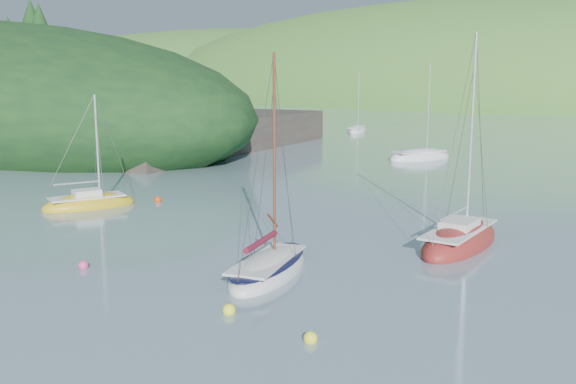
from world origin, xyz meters
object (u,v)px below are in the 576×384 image
Objects in this scene: sloop_red at (460,242)px; sailboat_yellow at (89,204)px; distant_sloop_c at (357,131)px; daysailer_white at (268,269)px; distant_sloop_a at (420,158)px.

sailboat_yellow is (-21.69, -5.50, -0.03)m from sloop_red.
distant_sloop_c reaches higher than sailboat_yellow.
sailboat_yellow is at bearing -169.59° from sloop_red.
daysailer_white is 10.04m from sloop_red.
distant_sloop_a is at bearing -67.75° from distant_sloop_c.
distant_sloop_c is at bearing 157.73° from distant_sloop_a.
distant_sloop_a is (-15.75, 27.35, -0.04)m from sloop_red.
sloop_red reaches higher than daysailer_white.
distant_sloop_a is (5.94, 32.85, -0.00)m from sailboat_yellow.
distant_sloop_a is (-11.35, 36.38, -0.05)m from daysailer_white.
sloop_red is 60.42m from distant_sloop_c.
sloop_red is at bearing 45.92° from daysailer_white.
distant_sloop_c is at bearing 125.59° from sailboat_yellow.
daysailer_white is at bearing 9.19° from sailboat_yellow.
sloop_red reaches higher than distant_sloop_a.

